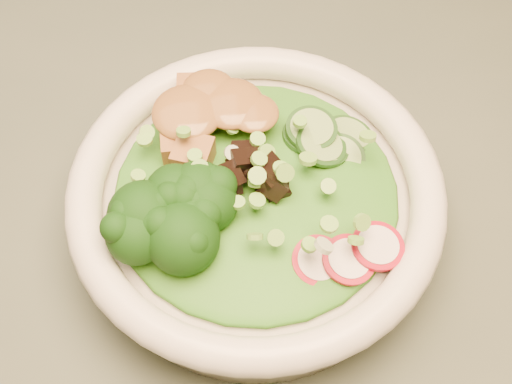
{
  "coord_description": "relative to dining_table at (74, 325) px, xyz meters",
  "views": [
    {
      "loc": [
        0.15,
        -0.25,
        1.24
      ],
      "look_at": [
        0.17,
        0.02,
        0.81
      ],
      "focal_mm": 50.0,
      "sensor_mm": 36.0,
      "label": 1
    }
  ],
  "objects": [
    {
      "name": "dining_table",
      "position": [
        0.0,
        0.0,
        0.0
      ],
      "size": [
        1.2,
        0.8,
        0.75
      ],
      "color": "black",
      "rests_on": "ground"
    },
    {
      "name": "lettuce_bed",
      "position": [
        0.17,
        0.02,
        0.17
      ],
      "size": [
        0.21,
        0.21,
        0.02
      ],
      "primitive_type": "ellipsoid",
      "color": "#266515",
      "rests_on": "salad_bowl"
    },
    {
      "name": "peanut_sauce",
      "position": [
        0.13,
        0.08,
        0.2
      ],
      "size": [
        0.07,
        0.06,
        0.02
      ],
      "primitive_type": "ellipsoid",
      "color": "brown",
      "rests_on": "tofu_cubes"
    },
    {
      "name": "cucumber_slices",
      "position": [
        0.22,
        0.05,
        0.19
      ],
      "size": [
        0.09,
        0.09,
        0.04
      ],
      "primitive_type": null,
      "rotation": [
        0.0,
        0.0,
        0.35
      ],
      "color": "#82B564",
      "rests_on": "salad_bowl"
    },
    {
      "name": "scallion_garnish",
      "position": [
        0.17,
        0.02,
        0.2
      ],
      "size": [
        0.19,
        0.19,
        0.02
      ],
      "primitive_type": null,
      "color": "#71B53F",
      "rests_on": "salad_bowl"
    },
    {
      "name": "broccoli_florets",
      "position": [
        0.11,
        -0.01,
        0.19
      ],
      "size": [
        0.1,
        0.09,
        0.04
      ],
      "primitive_type": null,
      "rotation": [
        0.0,
        0.0,
        0.35
      ],
      "color": "black",
      "rests_on": "salad_bowl"
    },
    {
      "name": "salad_bowl",
      "position": [
        0.17,
        0.02,
        0.15
      ],
      "size": [
        0.27,
        0.27,
        0.07
      ],
      "rotation": [
        0.0,
        0.0,
        0.35
      ],
      "color": "white",
      "rests_on": "dining_table"
    },
    {
      "name": "tofu_cubes",
      "position": [
        0.13,
        0.08,
        0.19
      ],
      "size": [
        0.11,
        0.09,
        0.04
      ],
      "primitive_type": null,
      "rotation": [
        0.0,
        0.0,
        0.35
      ],
      "color": "brown",
      "rests_on": "salad_bowl"
    },
    {
      "name": "mushroom_heap",
      "position": [
        0.16,
        0.03,
        0.19
      ],
      "size": [
        0.09,
        0.09,
        0.04
      ],
      "primitive_type": null,
      "rotation": [
        0.0,
        0.0,
        0.35
      ],
      "color": "black",
      "rests_on": "salad_bowl"
    },
    {
      "name": "radish_slices",
      "position": [
        0.2,
        -0.03,
        0.18
      ],
      "size": [
        0.12,
        0.08,
        0.02
      ],
      "primitive_type": null,
      "rotation": [
        0.0,
        0.0,
        0.35
      ],
      "color": "#A00C1F",
      "rests_on": "salad_bowl"
    }
  ]
}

